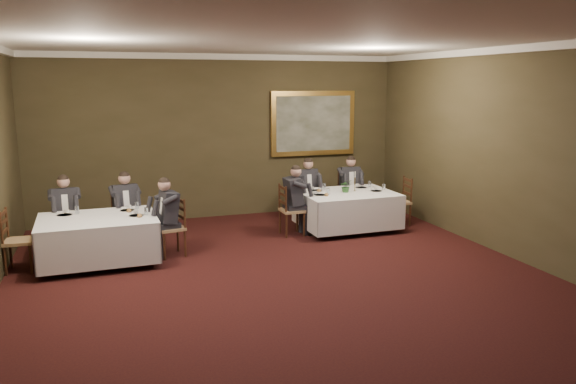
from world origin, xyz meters
TOP-DOWN VIEW (x-y plane):
  - ground at (0.00, 0.00)m, footprint 10.00×10.00m
  - ceiling at (0.00, 0.00)m, footprint 8.00×10.00m
  - back_wall at (0.00, 5.00)m, footprint 8.00×0.10m
  - right_wall at (4.00, 0.00)m, footprint 0.10×10.00m
  - crown_molding at (0.00, 0.00)m, footprint 8.00×10.00m
  - table_main at (2.13, 3.03)m, footprint 1.89×1.45m
  - table_second at (-2.60, 2.37)m, footprint 1.89×1.46m
  - chair_main_backleft at (1.61, 3.98)m, footprint 0.48×0.46m
  - diner_main_backleft at (1.61, 3.97)m, footprint 0.45×0.52m
  - chair_main_backright at (2.61, 3.99)m, footprint 0.49×0.47m
  - diner_main_backright at (2.61, 3.98)m, footprint 0.45×0.52m
  - chair_main_endleft at (0.94, 3.01)m, footprint 0.43×0.45m
  - diner_main_endleft at (0.95, 3.01)m, footprint 0.49×0.43m
  - chair_main_endright at (3.31, 3.04)m, footprint 0.46×0.48m
  - chair_sec_backleft at (-3.12, 3.32)m, footprint 0.47×0.45m
  - diner_sec_backleft at (-3.12, 3.31)m, footprint 0.44×0.50m
  - chair_sec_backright at (-2.12, 3.34)m, footprint 0.50×0.48m
  - diner_sec_backright at (-2.12, 3.33)m, footprint 0.47×0.54m
  - chair_sec_endright at (-1.42, 2.40)m, footprint 0.49×0.51m
  - diner_sec_endright at (-1.43, 2.40)m, footprint 0.55×0.48m
  - chair_sec_endleft at (-3.78, 2.35)m, footprint 0.45×0.47m
  - centerpiece at (2.11, 3.05)m, footprint 0.30×0.28m
  - candlestick at (2.33, 3.11)m, footprint 0.06×0.06m
  - place_setting_table_main at (1.67, 3.44)m, footprint 0.33×0.31m
  - place_setting_table_second at (-3.06, 2.78)m, footprint 0.33×0.31m
  - painting at (2.13, 4.94)m, footprint 1.99×0.09m

SIDE VIEW (x-z plane):
  - ground at x=0.00m, z-range 0.00..0.00m
  - chair_main_backleft at x=1.61m, z-range -0.22..0.78m
  - chair_main_backright at x=2.61m, z-range -0.22..0.78m
  - chair_main_endleft at x=0.94m, z-range -0.22..0.78m
  - chair_main_endright at x=3.31m, z-range -0.22..0.78m
  - chair_sec_backleft at x=-3.12m, z-range -0.22..0.78m
  - chair_sec_backright at x=-2.12m, z-range -0.22..0.78m
  - chair_sec_endright at x=-1.42m, z-range -0.22..0.78m
  - chair_sec_endleft at x=-3.78m, z-range -0.22..0.78m
  - table_second at x=-2.60m, z-range 0.12..0.78m
  - table_main at x=2.13m, z-range 0.12..0.78m
  - diner_main_backleft at x=1.61m, z-range -0.16..1.19m
  - diner_main_backright at x=2.61m, z-range -0.16..1.19m
  - diner_main_endleft at x=0.95m, z-range -0.16..1.19m
  - diner_sec_backleft at x=-3.12m, z-range -0.16..1.19m
  - diner_sec_backright at x=-2.12m, z-range -0.16..1.19m
  - diner_sec_endright at x=-1.43m, z-range -0.16..1.19m
  - place_setting_table_main at x=1.67m, z-range 0.73..0.87m
  - place_setting_table_second at x=-3.06m, z-range 0.73..0.87m
  - centerpiece at x=2.11m, z-range 0.77..1.04m
  - candlestick at x=2.33m, z-range 0.71..1.12m
  - back_wall at x=0.00m, z-range 0.00..3.50m
  - right_wall at x=4.00m, z-range 0.00..3.50m
  - painting at x=2.13m, z-range 1.28..2.72m
  - crown_molding at x=0.00m, z-range 3.38..3.50m
  - ceiling at x=0.00m, z-range 3.45..3.55m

